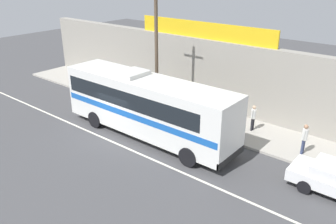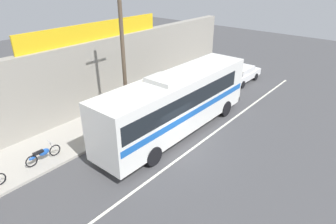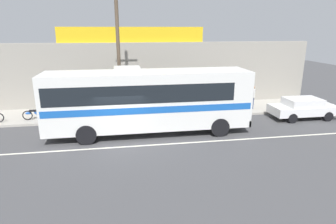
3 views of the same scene
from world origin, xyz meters
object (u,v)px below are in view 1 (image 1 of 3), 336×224
at_px(motorcycle_green, 110,89).
at_px(pedestrian_by_curb, 253,116).
at_px(intercity_bus, 146,103).
at_px(pedestrian_near_shop, 305,137).
at_px(motorcycle_purple, 84,82).
at_px(utility_pole, 156,51).

xyz_separation_m(motorcycle_green, pedestrian_by_curb, (11.43, 1.20, 0.50)).
xyz_separation_m(intercity_bus, pedestrian_near_shop, (8.00, 3.48, -0.94)).
relative_size(intercity_bus, motorcycle_purple, 5.97).
height_order(motorcycle_purple, pedestrian_by_curb, pedestrian_by_curb).
bearing_deg(intercity_bus, motorcycle_green, 154.82).
bearing_deg(pedestrian_by_curb, motorcycle_purple, -174.40).
bearing_deg(utility_pole, motorcycle_green, 174.06).
height_order(intercity_bus, motorcycle_purple, intercity_bus).
bearing_deg(motorcycle_purple, intercity_bus, -17.19).
xyz_separation_m(motorcycle_green, pedestrian_near_shop, (14.79, 0.29, 0.56)).
bearing_deg(intercity_bus, pedestrian_near_shop, 23.54).
height_order(intercity_bus, pedestrian_by_curb, intercity_bus).
xyz_separation_m(intercity_bus, utility_pole, (-1.47, 2.64, 2.38)).
relative_size(pedestrian_by_curb, pedestrian_near_shop, 0.95).
xyz_separation_m(intercity_bus, motorcycle_green, (-6.80, 3.20, -1.50)).
distance_m(intercity_bus, motorcycle_purple, 10.25).
relative_size(motorcycle_green, pedestrian_by_curb, 1.18).
height_order(pedestrian_by_curb, pedestrian_near_shop, pedestrian_near_shop).
bearing_deg(pedestrian_near_shop, motorcycle_green, -178.88).
bearing_deg(pedestrian_by_curb, pedestrian_near_shop, -15.24).
distance_m(motorcycle_green, pedestrian_by_curb, 11.51).
bearing_deg(motorcycle_purple, pedestrian_by_curb, 5.60).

